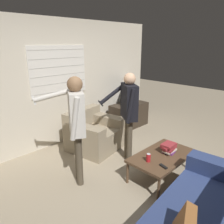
{
  "coord_description": "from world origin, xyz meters",
  "views": [
    {
      "loc": [
        -2.4,
        -1.89,
        2.09
      ],
      "look_at": [
        -0.01,
        0.53,
        1.0
      ],
      "focal_mm": 35.0,
      "sensor_mm": 36.0,
      "label": 1
    }
  ],
  "objects_px": {
    "tv": "(129,93)",
    "person_left_standing": "(76,118)",
    "book_stack": "(169,148)",
    "spare_remote": "(163,166)",
    "coffee_table": "(162,157)",
    "person_right_standing": "(128,107)",
    "soda_can": "(149,158)",
    "armchair_beige": "(94,133)"
  },
  "relations": [
    {
      "from": "tv",
      "to": "person_left_standing",
      "type": "bearing_deg",
      "value": -19.0
    },
    {
      "from": "book_stack",
      "to": "spare_remote",
      "type": "distance_m",
      "value": 0.47
    },
    {
      "from": "tv",
      "to": "book_stack",
      "type": "height_order",
      "value": "tv"
    },
    {
      "from": "coffee_table",
      "to": "spare_remote",
      "type": "xyz_separation_m",
      "value": [
        -0.3,
        -0.2,
        0.05
      ]
    },
    {
      "from": "book_stack",
      "to": "person_left_standing",
      "type": "bearing_deg",
      "value": 142.56
    },
    {
      "from": "coffee_table",
      "to": "spare_remote",
      "type": "bearing_deg",
      "value": -145.62
    },
    {
      "from": "book_stack",
      "to": "spare_remote",
      "type": "xyz_separation_m",
      "value": [
        -0.43,
        -0.17,
        -0.07
      ]
    },
    {
      "from": "person_right_standing",
      "to": "soda_can",
      "type": "xyz_separation_m",
      "value": [
        -0.36,
        -0.72,
        -0.56
      ]
    },
    {
      "from": "tv",
      "to": "soda_can",
      "type": "relative_size",
      "value": 5.85
    },
    {
      "from": "person_right_standing",
      "to": "person_left_standing",
      "type": "bearing_deg",
      "value": 119.18
    },
    {
      "from": "person_left_standing",
      "to": "spare_remote",
      "type": "xyz_separation_m",
      "value": [
        0.72,
        -1.05,
        -0.65
      ]
    },
    {
      "from": "book_stack",
      "to": "soda_can",
      "type": "height_order",
      "value": "book_stack"
    },
    {
      "from": "person_left_standing",
      "to": "book_stack",
      "type": "distance_m",
      "value": 1.55
    },
    {
      "from": "soda_can",
      "to": "spare_remote",
      "type": "height_order",
      "value": "soda_can"
    },
    {
      "from": "book_stack",
      "to": "spare_remote",
      "type": "relative_size",
      "value": 1.96
    },
    {
      "from": "armchair_beige",
      "to": "spare_remote",
      "type": "xyz_separation_m",
      "value": [
        -0.21,
        -1.77,
        0.1
      ]
    },
    {
      "from": "person_right_standing",
      "to": "spare_remote",
      "type": "distance_m",
      "value": 1.19
    },
    {
      "from": "person_right_standing",
      "to": "spare_remote",
      "type": "bearing_deg",
      "value": -165.61
    },
    {
      "from": "book_stack",
      "to": "coffee_table",
      "type": "bearing_deg",
      "value": 167.83
    },
    {
      "from": "person_left_standing",
      "to": "coffee_table",
      "type": "bearing_deg",
      "value": -99.51
    },
    {
      "from": "coffee_table",
      "to": "book_stack",
      "type": "bearing_deg",
      "value": -12.17
    },
    {
      "from": "book_stack",
      "to": "soda_can",
      "type": "distance_m",
      "value": 0.45
    },
    {
      "from": "coffee_table",
      "to": "spare_remote",
      "type": "relative_size",
      "value": 8.04
    },
    {
      "from": "armchair_beige",
      "to": "spare_remote",
      "type": "relative_size",
      "value": 8.19
    },
    {
      "from": "soda_can",
      "to": "person_left_standing",
      "type": "bearing_deg",
      "value": 130.82
    },
    {
      "from": "soda_can",
      "to": "armchair_beige",
      "type": "bearing_deg",
      "value": 81.49
    },
    {
      "from": "spare_remote",
      "to": "armchair_beige",
      "type": "bearing_deg",
      "value": 97.14
    },
    {
      "from": "coffee_table",
      "to": "person_left_standing",
      "type": "xyz_separation_m",
      "value": [
        -1.01,
        0.85,
        0.69
      ]
    },
    {
      "from": "soda_can",
      "to": "person_right_standing",
      "type": "bearing_deg",
      "value": 63.61
    },
    {
      "from": "armchair_beige",
      "to": "soda_can",
      "type": "bearing_deg",
      "value": 70.44
    },
    {
      "from": "armchair_beige",
      "to": "person_left_standing",
      "type": "distance_m",
      "value": 1.39
    },
    {
      "from": "person_left_standing",
      "to": "spare_remote",
      "type": "bearing_deg",
      "value": -115.3
    },
    {
      "from": "armchair_beige",
      "to": "person_right_standing",
      "type": "xyz_separation_m",
      "value": [
        0.13,
        -0.8,
        0.71
      ]
    },
    {
      "from": "person_left_standing",
      "to": "soda_can",
      "type": "height_order",
      "value": "person_left_standing"
    },
    {
      "from": "soda_can",
      "to": "spare_remote",
      "type": "bearing_deg",
      "value": -85.17
    },
    {
      "from": "tv",
      "to": "spare_remote",
      "type": "distance_m",
      "value": 2.68
    },
    {
      "from": "person_right_standing",
      "to": "tv",
      "type": "bearing_deg",
      "value": -16.09
    },
    {
      "from": "coffee_table",
      "to": "person_left_standing",
      "type": "distance_m",
      "value": 1.49
    },
    {
      "from": "armchair_beige",
      "to": "coffee_table",
      "type": "xyz_separation_m",
      "value": [
        0.09,
        -1.57,
        0.05
      ]
    },
    {
      "from": "tv",
      "to": "book_stack",
      "type": "distance_m",
      "value": 2.28
    },
    {
      "from": "armchair_beige",
      "to": "person_right_standing",
      "type": "distance_m",
      "value": 1.08
    },
    {
      "from": "person_left_standing",
      "to": "person_right_standing",
      "type": "bearing_deg",
      "value": -64.07
    }
  ]
}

